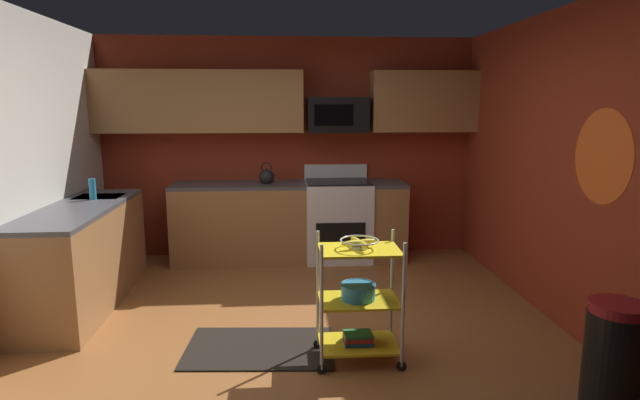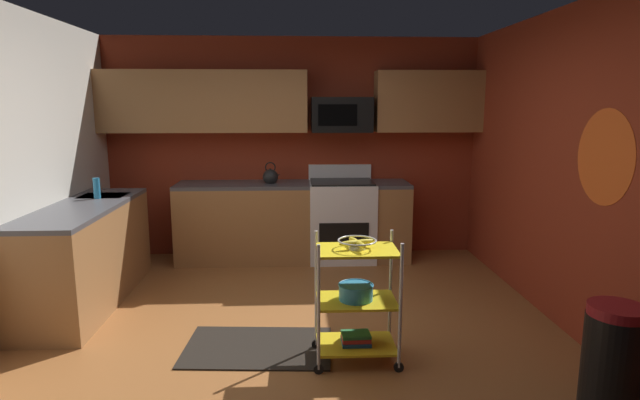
{
  "view_description": "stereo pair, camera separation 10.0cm",
  "coord_description": "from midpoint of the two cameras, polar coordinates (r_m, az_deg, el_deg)",
  "views": [
    {
      "loc": [
        -0.08,
        -3.87,
        1.81
      ],
      "look_at": [
        0.22,
        0.28,
        1.05
      ],
      "focal_mm": 29.18,
      "sensor_mm": 36.0,
      "label": 1
    },
    {
      "loc": [
        0.02,
        -3.88,
        1.81
      ],
      "look_at": [
        0.22,
        0.28,
        1.05
      ],
      "focal_mm": 29.18,
      "sensor_mm": 36.0,
      "label": 2
    }
  ],
  "objects": [
    {
      "name": "fruit_bowl",
      "position": [
        3.62,
        4.88,
        -4.66
      ],
      "size": [
        0.27,
        0.27,
        0.07
      ],
      "color": "silver",
      "rests_on": "rolling_cart"
    },
    {
      "name": "upper_cabinets",
      "position": [
        6.11,
        -3.77,
        10.72
      ],
      "size": [
        4.4,
        0.33,
        0.7
      ],
      "color": "#9E6B3D"
    },
    {
      "name": "microwave",
      "position": [
        6.11,
        2.84,
        9.32
      ],
      "size": [
        0.7,
        0.39,
        0.4
      ],
      "color": "black"
    },
    {
      "name": "oven_range",
      "position": [
        6.15,
        2.84,
        -2.15
      ],
      "size": [
        0.76,
        0.65,
        1.1
      ],
      "color": "white",
      "rests_on": "ground"
    },
    {
      "name": "rolling_cart",
      "position": [
        3.75,
        4.78,
        -10.91
      ],
      "size": [
        0.62,
        0.4,
        0.91
      ],
      "color": "silver",
      "rests_on": "ground"
    },
    {
      "name": "mixing_bowl_large",
      "position": [
        3.73,
        4.73,
        -9.96
      ],
      "size": [
        0.25,
        0.25,
        0.11
      ],
      "color": "#338CBF",
      "rests_on": "rolling_cart"
    },
    {
      "name": "wall_right",
      "position": [
        4.51,
        27.28,
        2.71
      ],
      "size": [
        0.06,
        4.8,
        2.6
      ],
      "primitive_type": "cube",
      "color": "maroon",
      "rests_on": "ground"
    },
    {
      "name": "floor_rug",
      "position": [
        4.11,
        -6.08,
        -15.75
      ],
      "size": [
        1.15,
        0.77,
        0.01
      ],
      "primitive_type": "cube",
      "rotation": [
        0.0,
        0.0,
        -0.07
      ],
      "color": "black",
      "rests_on": "ground"
    },
    {
      "name": "book_stack",
      "position": [
        3.86,
        4.72,
        -14.88
      ],
      "size": [
        0.21,
        0.18,
        0.08
      ],
      "color": "#1E4C8C",
      "rests_on": "rolling_cart"
    },
    {
      "name": "kettle",
      "position": [
        6.04,
        -4.97,
        2.58
      ],
      "size": [
        0.21,
        0.18,
        0.26
      ],
      "color": "black",
      "rests_on": "counter_run"
    },
    {
      "name": "dish_soap_bottle",
      "position": [
        5.44,
        -22.81,
        1.2
      ],
      "size": [
        0.06,
        0.06,
        0.2
      ],
      "primitive_type": "cylinder",
      "color": "#2D8CBF",
      "rests_on": "counter_run"
    },
    {
      "name": "counter_run",
      "position": [
        5.66,
        -10.64,
        -3.58
      ],
      "size": [
        3.55,
        2.54,
        0.92
      ],
      "color": "#9E6B3D",
      "rests_on": "ground"
    },
    {
      "name": "trash_can",
      "position": [
        3.69,
        30.13,
        -14.83
      ],
      "size": [
        0.34,
        0.42,
        0.66
      ],
      "color": "black",
      "rests_on": "ground"
    },
    {
      "name": "wall_flower_decal",
      "position": [
        4.2,
        29.34,
        4.1
      ],
      "size": [
        0.0,
        0.69,
        0.69
      ],
      "primitive_type": "cylinder",
      "rotation": [
        0.0,
        1.57,
        0.0
      ],
      "color": "#E5591E"
    },
    {
      "name": "wall_back",
      "position": [
        6.33,
        -2.53,
        5.73
      ],
      "size": [
        4.52,
        0.06,
        2.6
      ],
      "primitive_type": "cube",
      "color": "maroon",
      "rests_on": "ground"
    },
    {
      "name": "floor",
      "position": [
        4.29,
        -2.23,
        -14.93
      ],
      "size": [
        4.4,
        4.8,
        0.04
      ],
      "primitive_type": "cube",
      "color": "#995B2D",
      "rests_on": "ground"
    }
  ]
}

